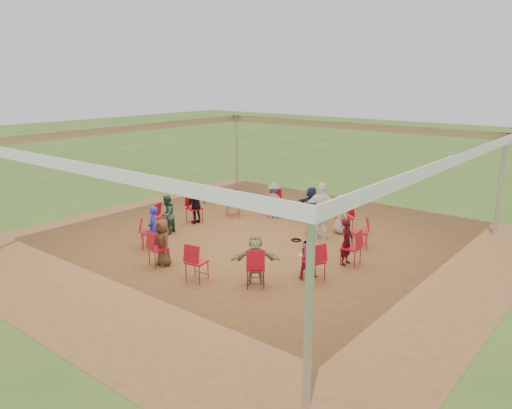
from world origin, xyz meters
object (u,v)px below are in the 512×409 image
Objects in this scene: chair_1 at (351,248)px; chair_10 at (159,249)px; chair_5 at (275,204)px; standing_person at (322,211)px; person_seated_1 at (347,242)px; laptop at (307,253)px; person_seated_3 at (311,205)px; chair_7 at (194,209)px; cable_coil at (296,240)px; person_seated_4 at (274,200)px; chair_2 at (360,232)px; person_seated_0 at (311,254)px; person_seated_8 at (163,242)px; chair_8 at (164,219)px; chair_0 at (314,262)px; chair_3 at (344,218)px; person_seated_2 at (341,214)px; person_seated_5 at (196,205)px; person_seated_7 at (153,228)px; chair_6 at (233,204)px; chair_4 at (313,208)px; person_seated_9 at (255,259)px; chair_12 at (256,267)px; chair_9 at (149,233)px; chair_11 at (197,262)px; person_seated_6 at (167,215)px.

chair_1 and chair_10 have the same top height.
standing_person is (2.42, -0.99, 0.38)m from chair_5.
person_seated_1 is 1.28m from laptop.
chair_7 is at bearing 40.15° from person_seated_3.
cable_coil is at bearing 62.64° from laptop.
person_seated_4 is 2.54m from standing_person.
person_seated_4 reaches higher than chair_2.
person_seated_0 is at bearing 100.45° from standing_person.
chair_8 is at bearing 154.64° from person_seated_8.
chair_0 is 0.77× the size of person_seated_8.
chair_3 is 1.35m from person_seated_3.
person_seated_3 reaches higher than chair_2.
chair_8 is at bearing 110.77° from chair_0.
person_seated_2 is 4.52m from person_seated_5.
standing_person reaches higher than person_seated_7.
chair_1 is 1.00× the size of chair_10.
chair_4 is at bearing 152.31° from chair_6.
chair_7 is (-4.25, -2.04, 0.00)m from chair_3.
person_seated_9 reaches higher than chair_5.
person_seated_2 is at bearing 166.15° from person_seated_3.
chair_0 and chair_1 have the same top height.
chair_7 and chair_10 have the same top height.
chair_12 is at bearing 69.23° from chair_7.
chair_1 is 0.77× the size of person_seated_1.
chair_9 is 0.77× the size of person_seated_2.
person_seated_4 reaches higher than cable_coil.
chair_7 is at bearing 13.85° from chair_6.
chair_10 is at bearing 141.77° from laptop.
chair_4 is at bearing 166.15° from chair_5.
person_seated_9 is at bearing 30.03° from chair_10.
chair_12 is at bearing -90.00° from person_seated_9.
person_seated_2 is (4.07, 3.30, 0.14)m from chair_8.
chair_0 is 2.83m from cable_coil.
chair_8 is 2.61m from person_seated_8.
standing_person is at bearing 81.58° from chair_10.
chair_9 is at bearing 32.70° from standing_person.
chair_11 is 1.35m from person_seated_8.
chair_5 is 4.71m from chair_9.
person_seated_6 reaches higher than chair_12.
person_seated_6 is at bearing 149.97° from chair_10.
chair_9 is at bearing 69.23° from chair_4.
chair_1 is 2.26m from cable_coil.
person_seated_0 reaches higher than chair_12.
chair_2 is at bearing 19.43° from cable_coil.
chair_10 is at bearing 124.62° from chair_1.
chair_0 is 1.00× the size of chair_8.
chair_2 is at bearing 69.23° from chair_10.
chair_2 is 0.77× the size of person_seated_6.
chair_2 is 1.00× the size of chair_6.
chair_3 is at bearing 38.23° from laptop.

